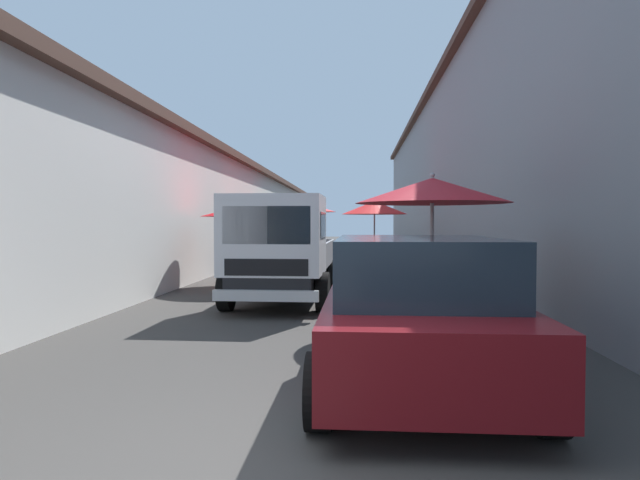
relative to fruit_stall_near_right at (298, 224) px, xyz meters
name	(u,v)px	position (x,y,z in m)	size (l,w,h in m)	color
ground	(335,274)	(-4.53, -1.63, -1.53)	(90.00, 90.00, 0.00)	#3D3A38
building_left_whitewash	(139,211)	(-2.28, 5.49, 0.49)	(49.80, 7.50, 4.04)	silver
building_right_concrete	(547,167)	(-2.28, -8.76, 1.94)	(49.80, 7.50, 6.93)	gray
fruit_stall_near_right	(298,224)	(0.00, 0.00, 0.00)	(2.20, 2.20, 2.16)	#9E9EA3
fruit_stall_mid_lane	(431,212)	(-13.05, -3.39, 0.22)	(2.26, 2.26, 2.33)	#9E9EA3
fruit_stall_near_left	(295,213)	(-3.27, -0.25, 0.40)	(2.73, 2.73, 2.41)	#9E9EA3
fruit_stall_far_left	(257,218)	(-7.73, 0.20, 0.17)	(2.79, 2.79, 2.18)	#9E9EA3
fruit_stall_far_right	(374,213)	(-1.16, -2.93, 0.40)	(2.41, 2.41, 2.47)	#9E9EA3
hatchback_car	(415,309)	(-15.64, -2.89, -0.80)	(3.92, 1.94, 1.45)	#600F14
delivery_truck	(280,252)	(-10.84, -0.84, -0.49)	(4.95, 2.04, 2.08)	black
vendor_by_crates	(304,251)	(-7.27, -0.95, -0.66)	(0.39, 0.55, 1.53)	#232328
plastic_stool	(415,272)	(-7.13, -3.80, -1.21)	(0.30, 0.30, 0.43)	#1E8C3F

